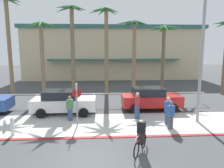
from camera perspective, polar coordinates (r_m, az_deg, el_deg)
name	(u,v)px	position (r m, az deg, el deg)	size (l,w,h in m)	color
ground_plane	(95,101)	(19.11, -4.56, -4.54)	(80.00, 80.00, 0.00)	#424447
sidewalk_strip	(93,124)	(13.56, -5.07, -10.47)	(44.00, 4.00, 0.02)	beige
curb_paint	(92,137)	(11.70, -5.37, -13.79)	(44.00, 0.24, 0.03)	maroon
building_backdrop	(112,52)	(34.95, 0.01, 8.34)	(26.40, 10.11, 7.77)	beige
rail_fence	(94,96)	(17.46, -4.70, -3.08)	(18.11, 0.08, 1.04)	white
stop_sign_bike_lane	(77,98)	(13.03, -9.22, -3.73)	(0.52, 0.56, 2.56)	gray
bollard_2	(12,126)	(12.88, -24.69, -10.03)	(0.20, 0.20, 1.00)	white
streetlight_curb	(204,54)	(14.04, 22.89, 7.31)	(0.24, 2.54, 7.50)	#9EA0A5
palm_tree_0	(8,27)	(22.60, -25.74, 13.44)	(3.16, 3.15, 9.23)	#846B4C
palm_tree_1	(42,39)	(20.76, -18.01, 11.12)	(3.05, 3.25, 6.96)	#846B4C
palm_tree_2	(72,31)	(20.28, -10.50, 13.47)	(2.98, 3.05, 8.39)	#756047
palm_tree_3	(106,28)	(21.17, -1.65, 14.37)	(3.15, 3.52, 8.44)	#846B4C
palm_tree_4	(134,38)	(21.00, 5.79, 11.92)	(3.38, 3.23, 7.18)	#846B4C
palm_tree_5	(164,41)	(23.53, 13.47, 10.97)	(3.09, 3.46, 6.91)	brown
car_white_1	(63,102)	(15.68, -12.65, -4.61)	(4.40, 2.02, 1.69)	white
car_red_2	(151,98)	(16.61, 10.08, -3.72)	(4.40, 2.02, 1.69)	red
cyclist_red_0	(141,137)	(10.09, 7.57, -13.58)	(0.90, 1.64, 1.50)	black
pedestrian_0	(70,109)	(14.23, -10.98, -6.52)	(0.46, 0.47, 1.62)	#384C7A
pedestrian_1	(137,107)	(14.35, 6.64, -5.90)	(0.34, 0.41, 1.79)	#384C7A
pedestrian_2	(171,116)	(13.01, 15.11, -8.19)	(0.48, 0.44, 1.64)	#4C4C51
pedestrian_3	(168,112)	(13.68, 14.47, -7.08)	(0.47, 0.43, 1.72)	#384C7A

